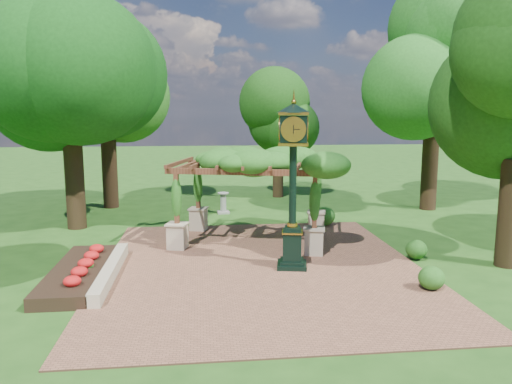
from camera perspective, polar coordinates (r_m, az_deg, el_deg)
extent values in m
plane|color=#1E4714|center=(15.13, 1.08, -9.76)|extent=(120.00, 120.00, 0.00)
cube|color=brown|center=(16.07, 0.61, -8.55)|extent=(10.00, 12.00, 0.04)
cube|color=#C6B793|center=(15.67, -16.30, -8.70)|extent=(0.35, 5.00, 0.40)
cube|color=red|center=(15.85, -19.54, -8.73)|extent=(1.50, 5.00, 0.36)
cube|color=black|center=(16.01, 4.12, -8.31)|extent=(1.07, 1.07, 0.14)
cube|color=black|center=(15.83, 4.15, -6.17)|extent=(0.67, 0.67, 1.03)
cube|color=#BF8428|center=(15.72, 4.16, -4.56)|extent=(0.75, 0.75, 0.05)
cylinder|color=black|center=(15.43, 4.23, 0.82)|extent=(0.27, 0.27, 2.63)
cube|color=black|center=(15.28, 4.30, 7.20)|extent=(0.94, 0.94, 0.80)
cylinder|color=beige|center=(14.87, 4.30, 7.15)|extent=(0.68, 0.16, 0.69)
cone|color=black|center=(15.28, 4.33, 9.56)|extent=(1.20, 1.20, 0.29)
sphere|color=#BF8428|center=(15.28, 4.34, 10.21)|extent=(0.16, 0.16, 0.16)
cube|color=#C1B090|center=(18.20, -8.96, -5.04)|extent=(0.78, 0.78, 0.88)
cube|color=brown|center=(17.92, -9.07, -0.72)|extent=(0.19, 0.19, 1.81)
cube|color=#C1B090|center=(17.41, 6.64, -5.64)|extent=(0.78, 0.78, 0.88)
cube|color=brown|center=(17.11, 6.73, -1.13)|extent=(0.19, 0.19, 1.81)
cube|color=#C1B090|center=(20.94, -6.58, -3.13)|extent=(0.78, 0.78, 0.88)
cube|color=brown|center=(20.69, -6.65, 0.64)|extent=(0.19, 0.19, 1.81)
cube|color=#C1B090|center=(20.26, 6.90, -3.55)|extent=(0.78, 0.78, 0.88)
cube|color=brown|center=(20.00, 6.98, 0.34)|extent=(0.19, 0.19, 1.81)
cube|color=brown|center=(17.21, -1.37, 2.29)|extent=(5.51, 1.58, 0.21)
cube|color=brown|center=(20.08, 0.05, 3.27)|extent=(5.51, 1.58, 0.21)
ellipsoid|color=#235A19|center=(18.61, -0.61, 3.62)|extent=(6.37, 4.84, 0.98)
cube|color=gray|center=(24.50, -3.75, -2.32)|extent=(0.61, 0.61, 0.10)
cylinder|color=gray|center=(24.41, -3.76, -1.25)|extent=(0.31, 0.31, 0.93)
cylinder|color=gray|center=(24.33, -3.77, -0.12)|extent=(0.58, 0.58, 0.05)
ellipsoid|color=#235819|center=(14.79, 19.42, -9.25)|extent=(0.77, 0.77, 0.65)
ellipsoid|color=#1C4914|center=(17.61, 17.87, -6.27)|extent=(0.93, 0.93, 0.64)
ellipsoid|color=#29661D|center=(21.82, 7.85, -2.76)|extent=(1.03, 1.03, 0.81)
cylinder|color=#302113|center=(22.36, -19.99, 0.84)|extent=(0.79, 0.79, 3.78)
ellipsoid|color=#0F3E0F|center=(22.24, -20.69, 13.37)|extent=(5.55, 5.55, 5.97)
cylinder|color=black|center=(26.80, -16.36, 1.98)|extent=(0.77, 0.77, 3.48)
ellipsoid|color=#285F1B|center=(26.65, -16.79, 11.61)|extent=(4.50, 4.50, 5.50)
cylinder|color=#312313|center=(29.02, 2.54, 2.11)|extent=(0.62, 0.62, 2.73)
ellipsoid|color=#153A0E|center=(28.81, 2.59, 9.08)|extent=(4.00, 4.00, 4.31)
cylinder|color=#301F13|center=(26.65, 19.23, 2.58)|extent=(0.80, 0.80, 4.21)
ellipsoid|color=#205E1A|center=(26.64, 19.86, 14.26)|extent=(5.62, 5.62, 6.64)
cylinder|color=#2E2112|center=(17.74, 27.04, -2.18)|extent=(0.73, 0.73, 3.46)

